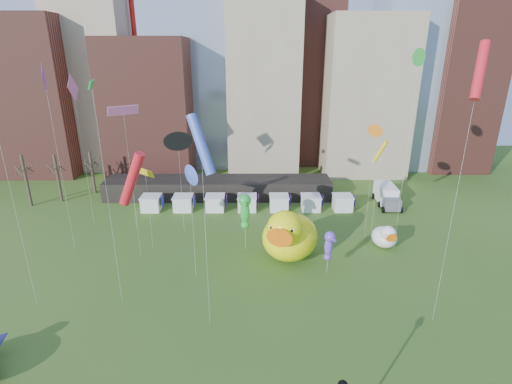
{
  "coord_description": "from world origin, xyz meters",
  "views": [
    {
      "loc": [
        2.04,
        -20.08,
        23.43
      ],
      "look_at": [
        2.24,
        11.29,
        12.0
      ],
      "focal_mm": 27.0,
      "sensor_mm": 36.0,
      "label": 1
    }
  ],
  "objects_px": {
    "big_duck": "(289,235)",
    "small_duck": "(385,236)",
    "seahorse_green": "(245,209)",
    "seahorse_purple": "(329,244)",
    "box_truck": "(386,195)"
  },
  "relations": [
    {
      "from": "seahorse_green",
      "to": "seahorse_purple",
      "type": "height_order",
      "value": "seahorse_green"
    },
    {
      "from": "seahorse_purple",
      "to": "seahorse_green",
      "type": "bearing_deg",
      "value": 125.11
    },
    {
      "from": "big_duck",
      "to": "small_duck",
      "type": "relative_size",
      "value": 2.29
    },
    {
      "from": "small_duck",
      "to": "seahorse_green",
      "type": "xyz_separation_m",
      "value": [
        -17.7,
        -0.4,
        3.98
      ]
    },
    {
      "from": "small_duck",
      "to": "seahorse_purple",
      "type": "bearing_deg",
      "value": -145.47
    },
    {
      "from": "seahorse_green",
      "to": "seahorse_purple",
      "type": "distance_m",
      "value": 11.1
    },
    {
      "from": "seahorse_green",
      "to": "box_truck",
      "type": "height_order",
      "value": "seahorse_green"
    },
    {
      "from": "big_duck",
      "to": "seahorse_purple",
      "type": "xyz_separation_m",
      "value": [
        4.06,
        -3.39,
        0.6
      ]
    },
    {
      "from": "seahorse_purple",
      "to": "box_truck",
      "type": "height_order",
      "value": "seahorse_purple"
    },
    {
      "from": "big_duck",
      "to": "small_duck",
      "type": "bearing_deg",
      "value": 32.98
    },
    {
      "from": "seahorse_green",
      "to": "box_truck",
      "type": "distance_m",
      "value": 27.47
    },
    {
      "from": "big_duck",
      "to": "seahorse_purple",
      "type": "distance_m",
      "value": 5.32
    },
    {
      "from": "box_truck",
      "to": "big_duck",
      "type": "bearing_deg",
      "value": -132.13
    },
    {
      "from": "big_duck",
      "to": "box_truck",
      "type": "height_order",
      "value": "big_duck"
    },
    {
      "from": "seahorse_purple",
      "to": "box_truck",
      "type": "distance_m",
      "value": 24.93
    }
  ]
}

